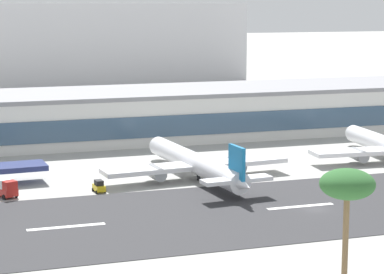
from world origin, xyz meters
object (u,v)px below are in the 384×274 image
at_px(airliner_blue_tail_gate_1, 198,165).
at_px(terminal_building, 129,115).
at_px(distant_hotel_block, 88,42).
at_px(service_box_truck_0, 4,187).
at_px(service_baggage_tug_1, 99,186).
at_px(palm_tree_2, 347,187).

bearing_deg(airliner_blue_tail_gate_1, terminal_building, -3.31).
relative_size(terminal_building, distant_hotel_block, 1.57).
xyz_separation_m(distant_hotel_block, airliner_blue_tail_gate_1, (-15.78, -195.94, -13.84)).
bearing_deg(terminal_building, service_box_truck_0, -124.16).
relative_size(service_baggage_tug_1, palm_tree_2, 0.22).
distance_m(service_box_truck_0, palm_tree_2, 71.53).
bearing_deg(palm_tree_2, service_baggage_tug_1, 105.22).
distance_m(airliner_blue_tail_gate_1, service_baggage_tug_1, 20.64).
relative_size(airliner_blue_tail_gate_1, service_box_truck_0, 7.02).
bearing_deg(distant_hotel_block, service_box_truck_0, -104.89).
distance_m(distant_hotel_block, service_box_truck_0, 205.22).
height_order(airliner_blue_tail_gate_1, palm_tree_2, palm_tree_2).
bearing_deg(service_baggage_tug_1, service_box_truck_0, -102.89).
distance_m(distant_hotel_block, service_baggage_tug_1, 203.59).
xyz_separation_m(terminal_building, palm_tree_2, (-2.02, -114.04, 7.35)).
bearing_deg(terminal_building, airliner_blue_tail_gate_1, -88.00).
xyz_separation_m(terminal_building, airliner_blue_tail_gate_1, (1.74, -49.83, -3.07)).
relative_size(service_box_truck_0, service_baggage_tug_1, 1.93).
height_order(terminal_building, distant_hotel_block, distant_hotel_block).
distance_m(airliner_blue_tail_gate_1, palm_tree_2, 65.16).
height_order(distant_hotel_block, service_box_truck_0, distant_hotel_block).
height_order(terminal_building, service_baggage_tug_1, terminal_building).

